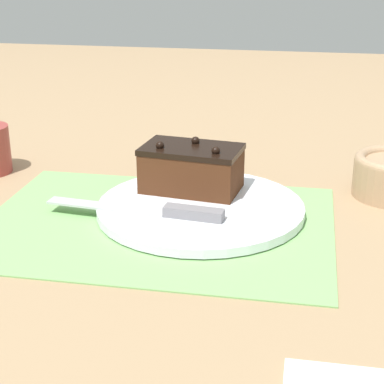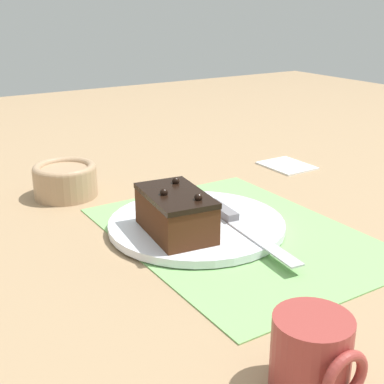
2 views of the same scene
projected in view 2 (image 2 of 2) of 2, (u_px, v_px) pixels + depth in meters
The scene contains 8 objects.
ground_plane at pixel (237, 235), 0.84m from camera, with size 3.00×3.00×0.00m, color #9E7F5B.
placemat_woven at pixel (237, 234), 0.84m from camera, with size 0.46×0.34×0.00m, color #7AB266.
cake_plate at pixel (197, 224), 0.85m from camera, with size 0.28×0.28×0.01m.
chocolate_cake at pixel (176, 213), 0.80m from camera, with size 0.15×0.10×0.07m.
serving_knife at pixel (235, 220), 0.84m from camera, with size 0.25×0.05×0.01m.
small_bowl at pixel (65, 179), 1.00m from camera, with size 0.12×0.12×0.06m.
coffee_mug at pixel (313, 355), 0.49m from camera, with size 0.08×0.08×0.08m.
folded_napkin at pixel (287, 165), 1.18m from camera, with size 0.11×0.09×0.01m, color white.
Camera 2 is at (0.61, -0.47, 0.35)m, focal length 50.00 mm.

